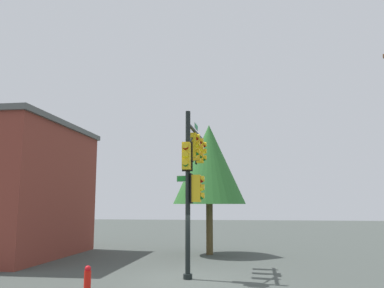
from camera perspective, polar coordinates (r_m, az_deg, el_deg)
The scene contains 5 objects.
ground_plane at distance 16.69m, azimuth -0.61°, elevation -18.71°, with size 120.00×120.00×0.00m, color #414743.
signal_pole_assembly at distance 17.56m, azimuth 0.26°, elevation -2.83°, with size 4.73×1.15×6.80m.
fire_hydrant at distance 15.02m, azimuth -14.67°, elevation -17.99°, with size 0.33×0.24×0.83m.
tree_near at distance 24.37m, azimuth 2.46°, elevation -2.90°, with size 4.34×4.34×7.78m.
brick_building at distance 25.68m, azimuth -25.60°, elevation -5.81°, with size 9.47×8.14×7.58m.
Camera 1 is at (-16.25, -2.42, 2.94)m, focal length 37.42 mm.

